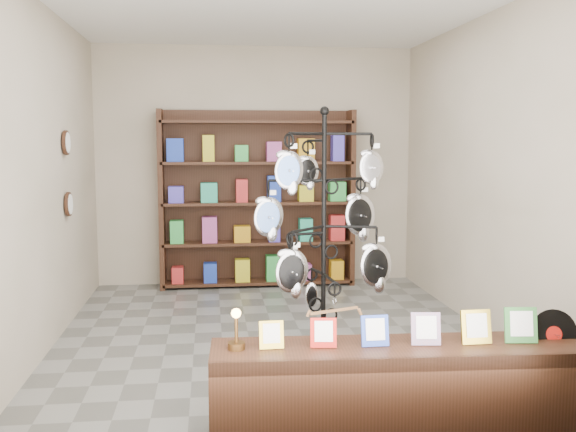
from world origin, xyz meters
name	(u,v)px	position (x,y,z in m)	size (l,w,h in m)	color
ground	(277,340)	(0.00, 0.00, 0.00)	(5.00, 5.00, 0.00)	slate
room_envelope	(276,137)	(0.00, 0.00, 1.85)	(5.00, 5.00, 5.00)	#BEAD99
display_tree	(324,227)	(0.23, -1.11, 1.19)	(1.08, 1.06, 2.06)	black
front_shelf	(399,389)	(0.56, -1.98, 0.29)	(2.34, 0.58, 0.82)	black
back_shelving	(258,204)	(0.00, 2.30, 1.03)	(2.42, 0.36, 2.20)	black
wall_clocks	(67,174)	(-1.97, 0.80, 1.50)	(0.03, 0.24, 0.84)	black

